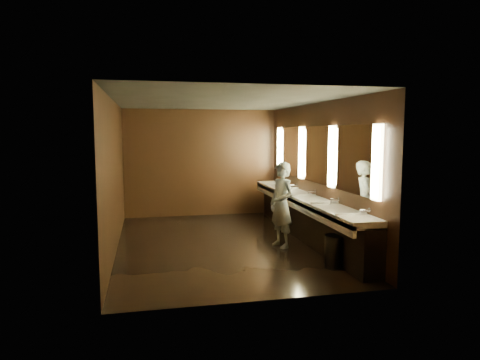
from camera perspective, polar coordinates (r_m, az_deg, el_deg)
floor at (r=8.62m, az=-2.54°, el=-8.43°), size 6.00×6.00×0.00m
ceiling at (r=8.36m, az=-2.64°, el=10.47°), size 4.00×6.00×0.02m
wall_back at (r=11.33m, az=-5.19°, el=2.29°), size 4.00×0.02×2.80m
wall_front at (r=5.46m, az=2.81°, el=-2.06°), size 4.00×0.02×2.80m
wall_left at (r=8.27m, az=-16.37°, el=0.56°), size 0.02×6.00×2.80m
wall_right at (r=8.93m, az=10.16°, el=1.13°), size 0.02×6.00×2.80m
sink_counter at (r=8.98m, az=8.82°, el=-4.65°), size 0.55×5.40×1.01m
mirror_band at (r=8.90m, az=10.08°, el=3.37°), size 0.06×5.03×1.15m
person at (r=8.24m, az=5.56°, el=-3.30°), size 0.56×0.69×1.64m
trash_bin at (r=7.29m, az=12.53°, el=-9.22°), size 0.36×0.36×0.52m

